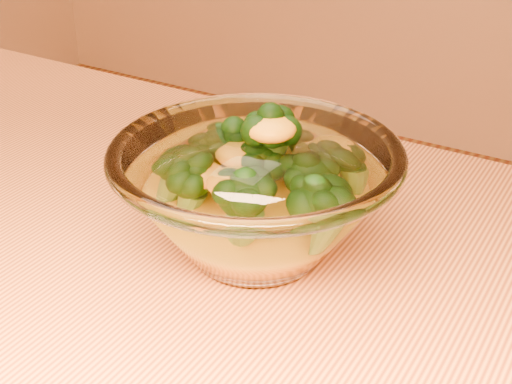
% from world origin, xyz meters
% --- Properties ---
extents(table, '(1.20, 0.80, 0.75)m').
position_xyz_m(table, '(0.00, 0.00, 0.65)').
color(table, '#E38F44').
rests_on(table, ground).
extents(glass_bowl, '(0.24, 0.24, 0.11)m').
position_xyz_m(glass_bowl, '(0.10, 0.11, 0.81)').
color(glass_bowl, white).
rests_on(glass_bowl, table).
extents(cheese_sauce, '(0.14, 0.14, 0.04)m').
position_xyz_m(cheese_sauce, '(0.10, 0.11, 0.78)').
color(cheese_sauce, yellow).
rests_on(cheese_sauce, glass_bowl).
extents(broccoli_heap, '(0.17, 0.15, 0.09)m').
position_xyz_m(broccoli_heap, '(0.10, 0.12, 0.82)').
color(broccoli_heap, black).
rests_on(broccoli_heap, cheese_sauce).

